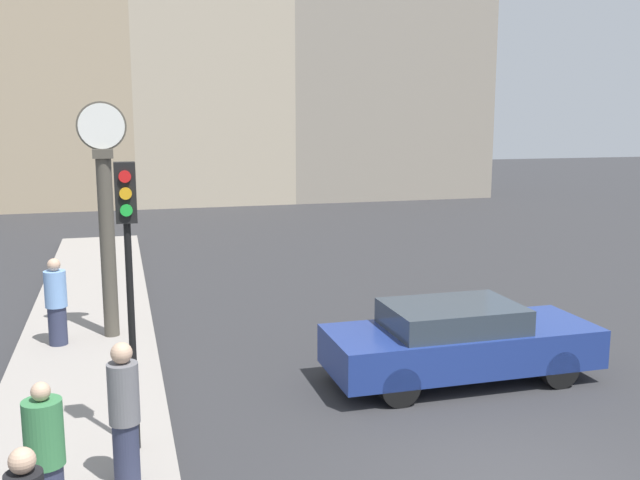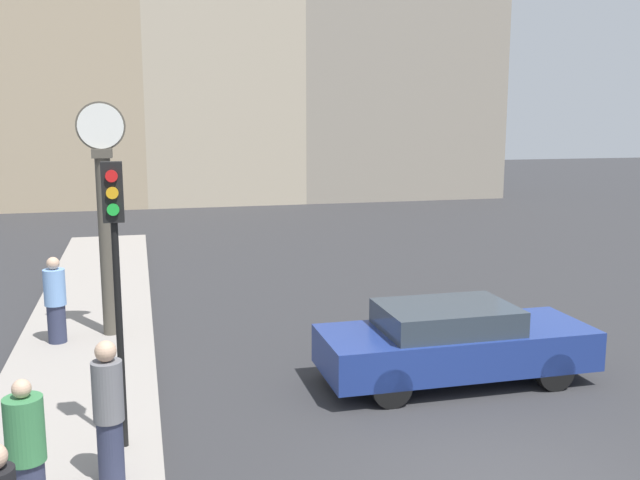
% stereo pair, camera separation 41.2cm
% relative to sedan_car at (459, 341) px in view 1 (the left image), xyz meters
% --- Properties ---
extents(sidewalk_corner, '(2.60, 21.72, 0.14)m').
position_rel_sedan_car_xyz_m(sidewalk_corner, '(-6.22, 5.35, -0.63)').
color(sidewalk_corner, gray).
rests_on(sidewalk_corner, ground_plane).
extents(building_row, '(30.78, 5.00, 19.93)m').
position_rel_sedan_car_xyz_m(building_row, '(-1.82, 27.28, 8.26)').
color(building_row, tan).
rests_on(building_row, ground_plane).
extents(sedan_car, '(4.63, 1.74, 1.36)m').
position_rel_sedan_car_xyz_m(sedan_car, '(0.00, 0.00, 0.00)').
color(sedan_car, navy).
rests_on(sedan_car, ground_plane).
extents(traffic_light_near, '(0.26, 0.24, 3.79)m').
position_rel_sedan_car_xyz_m(traffic_light_near, '(-5.40, -1.42, 2.15)').
color(traffic_light_near, black).
rests_on(traffic_light_near, sidewalk_corner).
extents(street_clock, '(0.94, 0.38, 4.63)m').
position_rel_sedan_car_xyz_m(street_clock, '(-5.75, 3.81, 1.77)').
color(street_clock, '#4C473D').
rests_on(street_clock, sidewalk_corner).
extents(pedestrian_green_hoodie, '(0.41, 0.41, 1.66)m').
position_rel_sedan_car_xyz_m(pedestrian_green_hoodie, '(-6.35, -3.14, 0.26)').
color(pedestrian_green_hoodie, '#2D334C').
rests_on(pedestrian_green_hoodie, sidewalk_corner).
extents(pedestrian_grey_jacket, '(0.36, 0.36, 1.77)m').
position_rel_sedan_car_xyz_m(pedestrian_grey_jacket, '(-5.54, -2.36, 0.33)').
color(pedestrian_grey_jacket, '#2D334C').
rests_on(pedestrian_grey_jacket, sidewalk_corner).
extents(pedestrian_blue_stripe, '(0.41, 0.41, 1.69)m').
position_rel_sedan_car_xyz_m(pedestrian_blue_stripe, '(-6.74, 3.50, 0.27)').
color(pedestrian_blue_stripe, '#2D334C').
rests_on(pedestrian_blue_stripe, sidewalk_corner).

